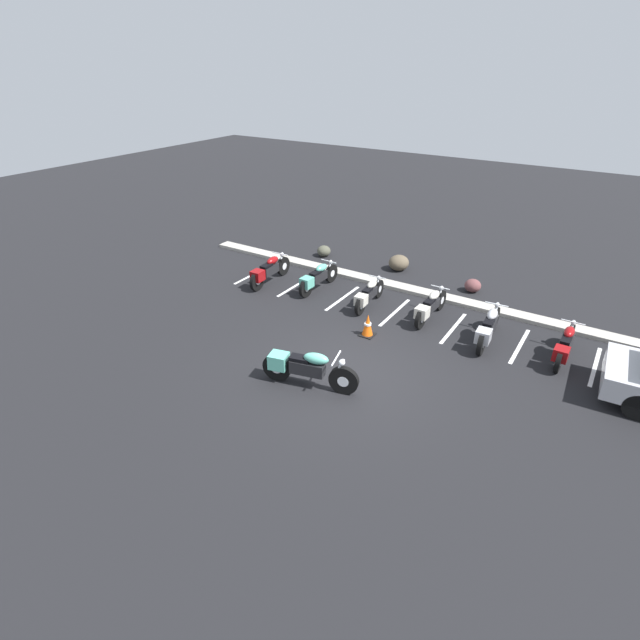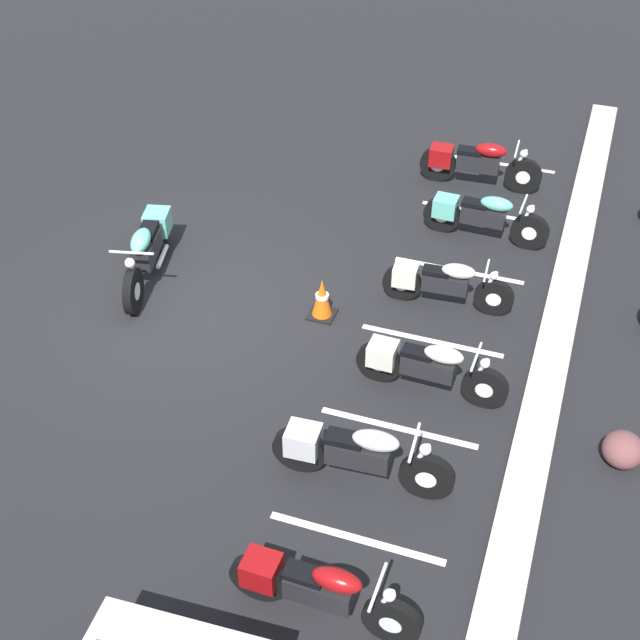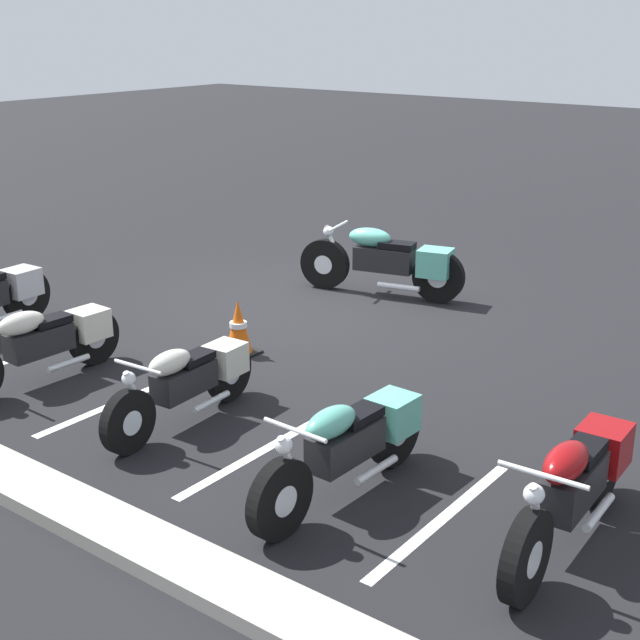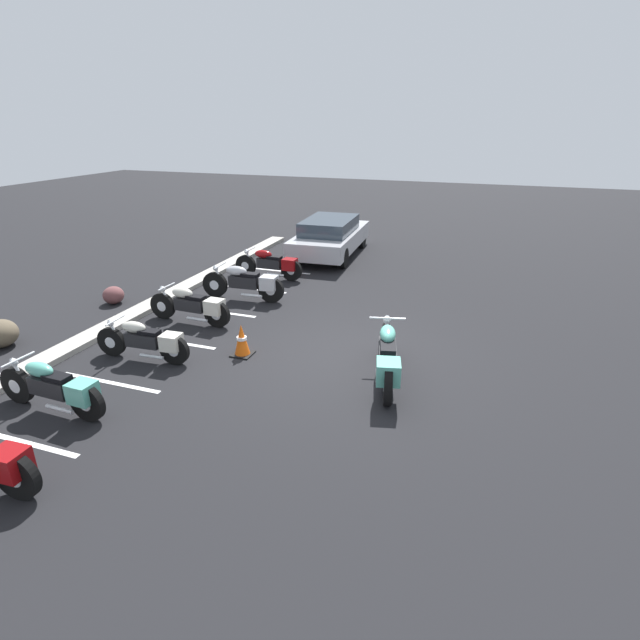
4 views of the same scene
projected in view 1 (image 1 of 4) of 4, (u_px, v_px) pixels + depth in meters
ground at (347, 374)px, 12.37m from camera, size 60.00×60.00×0.00m
motorcycle_teal_featured at (305, 368)px, 11.73m from camera, size 2.36×0.90×0.94m
parked_bike_0 at (268, 271)px, 17.05m from camera, size 0.62×2.23×0.87m
parked_bike_1 at (317, 278)px, 16.57m from camera, size 0.60×2.12×0.83m
parked_bike_2 at (368, 295)px, 15.48m from camera, size 0.56×2.00×0.78m
parked_bike_3 at (430, 306)px, 14.70m from camera, size 0.59×2.10×0.82m
parked_bike_4 at (488, 328)px, 13.51m from camera, size 0.63×2.25×0.88m
parked_bike_5 at (565, 345)px, 12.74m from camera, size 0.59×2.11×0.83m
concrete_curb at (429, 294)px, 16.36m from camera, size 18.00×0.50×0.12m
landscape_rock_0 at (399, 263)px, 18.19m from camera, size 1.01×1.01×0.57m
landscape_rock_1 at (473, 286)px, 16.56m from camera, size 0.60×0.57×0.44m
landscape_rock_2 at (324, 251)px, 19.48m from camera, size 0.72×0.72×0.43m
traffic_cone at (368, 326)px, 13.94m from camera, size 0.40×0.40×0.65m
stall_line_0 at (254, 274)px, 17.98m from camera, size 0.10×2.10×0.00m
stall_line_1 at (296, 285)px, 17.10m from camera, size 0.10×2.10×0.00m
stall_line_2 at (343, 298)px, 16.21m from camera, size 0.10×2.10×0.00m
stall_line_3 at (395, 312)px, 15.33m from camera, size 0.10×2.10×0.00m
stall_line_4 at (453, 328)px, 14.45m from camera, size 0.10×2.10×0.00m
stall_line_5 at (520, 346)px, 13.56m from camera, size 0.10×2.10×0.00m
stall_line_6 at (595, 366)px, 12.68m from camera, size 0.10×2.10×0.00m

